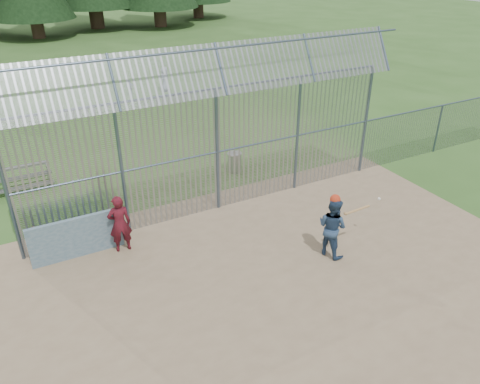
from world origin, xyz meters
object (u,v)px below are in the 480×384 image
dugout_wall (77,238)px  batter (332,227)px  bleacher (6,181)px  trash_can (235,162)px  onlooker (120,224)px

dugout_wall → batter: batter is taller
dugout_wall → bleacher: bearing=105.5°
batter → trash_can: batter is taller
dugout_wall → trash_can: 6.97m
batter → onlooker: size_ratio=1.02×
trash_can → bleacher: trash_can is taller
dugout_wall → bleacher: dugout_wall is taller
trash_can → bleacher: bearing=163.7°
dugout_wall → bleacher: 5.32m
trash_can → onlooker: bearing=-149.1°
dugout_wall → batter: 7.01m
trash_can → dugout_wall: bearing=-155.9°
batter → trash_can: (0.14, 6.05, -0.52)m
batter → trash_can: 6.07m
onlooker → trash_can: (5.21, 3.12, -0.50)m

